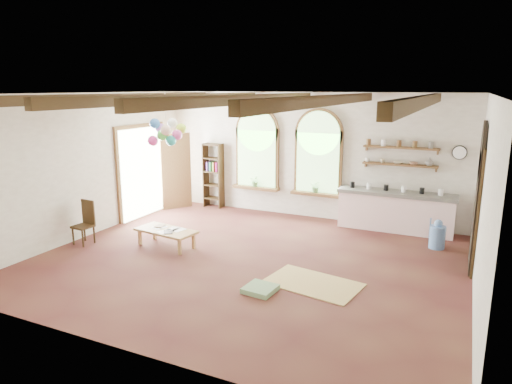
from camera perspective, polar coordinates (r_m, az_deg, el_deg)
The scene contains 27 objects.
floor at distance 9.05m, azimuth -0.96°, elevation -8.52°, with size 8.00×8.00×0.00m, color brown.
ceiling_beams at distance 8.43m, azimuth -1.04°, elevation 11.50°, with size 6.20×6.80×0.18m, color #352611, non-canonical shape.
window_left at distance 12.24m, azimuth 0.12°, elevation 5.05°, with size 1.30×0.28×2.20m.
window_right at distance 11.63m, azimuth 7.77°, elevation 4.52°, with size 1.30×0.28×2.20m.
left_doorway at distance 12.29m, azimuth -14.01°, elevation 2.42°, with size 0.10×1.90×2.50m, color brown.
right_doorway at distance 9.34m, azimuth 25.80°, elevation -2.07°, with size 0.10×1.30×2.40m, color black.
kitchen_counter at distance 11.23m, azimuth 17.03°, elevation -2.27°, with size 2.68×0.62×0.94m.
wall_shelf_lower at distance 11.18m, azimuth 17.52°, elevation 3.28°, with size 1.70×0.24×0.04m, color brown.
wall_shelf_upper at distance 11.13m, azimuth 17.66°, elevation 5.31°, with size 1.70×0.24×0.04m, color brown.
wall_clock at distance 11.12m, azimuth 24.09°, elevation 4.52°, with size 0.32×0.32×0.04m, color black.
bookshelf at distance 12.86m, azimuth -5.35°, elevation 2.08°, with size 0.53×0.32×1.80m.
coffee_table at distance 9.87m, azimuth -11.18°, elevation -4.87°, with size 1.39×0.78×0.38m.
side_chair at distance 10.56m, azimuth -20.67°, elevation -4.64°, with size 0.41×0.41×0.95m.
floor_mat at distance 8.09m, azimuth 7.11°, elevation -11.26°, with size 1.58×0.98×0.02m, color tan.
floor_cushion at distance 7.74m, azimuth 0.53°, elevation -12.03°, with size 0.49×0.49×0.09m, color gray.
water_jug_a at distance 11.10m, azimuth 21.01°, elevation -3.89°, with size 0.31×0.31×0.61m.
water_jug_b at distance 10.34m, azimuth 21.72°, elevation -5.12°, with size 0.32×0.32×0.62m.
balloon_cluster at distance 10.41m, azimuth -11.12°, elevation 7.31°, with size 0.73×0.75×1.15m.
table_book at distance 10.14m, azimuth -12.34°, elevation -4.12°, with size 0.17×0.25×0.02m, color olive.
tablet at distance 9.67m, azimuth -10.93°, elevation -4.93°, with size 0.18×0.26×0.01m, color black.
potted_plant_left at distance 12.27m, azimuth -0.09°, elevation 1.37°, with size 0.27×0.23×0.30m, color #598C4C.
potted_plant_right at distance 11.67m, azimuth 7.49°, elevation 0.66°, with size 0.27×0.23×0.30m, color #598C4C.
shelf_cup_a at distance 11.29m, azimuth 13.77°, elevation 3.95°, with size 0.12×0.10×0.10m, color white.
shelf_cup_b at distance 11.23m, azimuth 15.52°, elevation 3.79°, with size 0.10×0.10×0.09m, color beige.
shelf_bowl_a at distance 11.18m, azimuth 17.28°, elevation 3.53°, with size 0.22×0.22×0.05m, color beige.
shelf_bowl_b at distance 11.14m, azimuth 19.07°, elevation 3.40°, with size 0.20×0.20×0.06m, color #8C664C.
shelf_vase at distance 11.10m, azimuth 20.88°, elevation 3.56°, with size 0.18×0.18×0.19m, color slate.
Camera 1 is at (3.69, -7.58, 3.31)m, focal length 32.00 mm.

